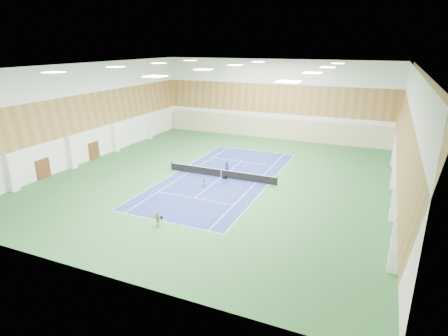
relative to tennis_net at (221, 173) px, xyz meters
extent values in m
plane|color=#29602E|center=(0.00, 0.00, -0.55)|extent=(40.00, 40.00, 0.00)
cube|color=navy|center=(0.00, 0.00, -0.55)|extent=(10.97, 23.77, 0.01)
cube|color=#C6B793|center=(0.00, 19.75, 1.05)|extent=(35.40, 0.16, 3.20)
cube|color=#593319|center=(-17.92, -8.00, 0.55)|extent=(0.08, 1.80, 2.20)
cube|color=#593319|center=(-17.92, 0.00, 0.55)|extent=(0.08, 1.80, 2.20)
imported|color=navy|center=(0.13, 1.27, 0.24)|extent=(0.64, 0.48, 1.58)
imported|color=gray|center=(-0.34, -3.66, -0.03)|extent=(0.60, 0.53, 1.04)
imported|color=tan|center=(-0.04, -12.78, 0.07)|extent=(0.74, 0.33, 1.24)
cone|color=#FF450D|center=(-3.54, -5.81, -0.44)|extent=(0.20, 0.20, 0.22)
cone|color=#FF500D|center=(-0.77, -6.15, -0.44)|extent=(0.21, 0.21, 0.23)
cone|color=orange|center=(1.05, -5.98, -0.44)|extent=(0.21, 0.21, 0.23)
cone|color=#E8490C|center=(3.76, -6.82, -0.45)|extent=(0.18, 0.18, 0.20)
cone|color=orange|center=(-3.52, -12.02, -0.43)|extent=(0.22, 0.22, 0.24)
cone|color=#DA4C0B|center=(-0.77, -11.56, -0.44)|extent=(0.20, 0.20, 0.22)
cone|color=#FF500D|center=(1.44, -12.08, -0.43)|extent=(0.22, 0.22, 0.25)
cone|color=#DA610B|center=(4.30, -11.57, -0.45)|extent=(0.18, 0.18, 0.20)
camera|label=1|loc=(15.88, -35.87, 13.71)|focal=30.00mm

